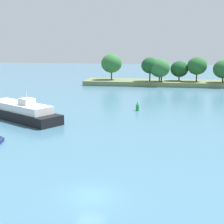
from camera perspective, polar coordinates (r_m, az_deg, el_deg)
The scene contains 5 objects.
ground_plane at distance 31.63m, azimuth -3.56°, elevation -13.89°, with size 400.00×400.00×0.00m, color teal.
treeline_island at distance 113.12m, azimuth 12.00°, elevation 6.35°, with size 66.90×12.20×10.05m.
white_riverboat at distance 63.66m, azimuth -15.23°, elevation 0.06°, with size 18.50×13.91×5.49m.
small_motorboat at distance 78.08m, azimuth -14.85°, elevation 1.30°, with size 1.53×4.51×1.03m.
channel_buoy_green at distance 69.50m, azimuth 4.29°, elevation 0.87°, with size 0.70×0.70×1.90m.
Camera 1 is at (6.55, -27.83, 13.52)m, focal length 54.55 mm.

